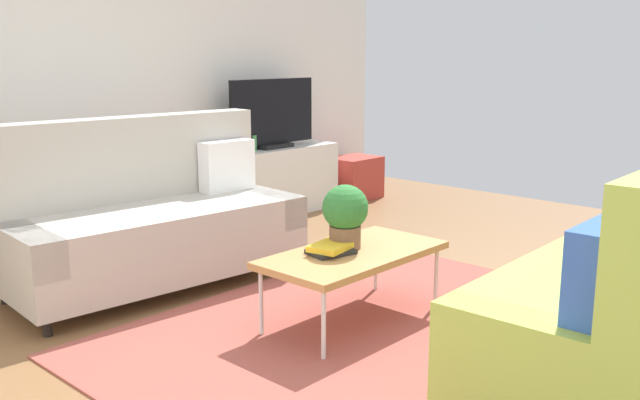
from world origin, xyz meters
TOP-DOWN VIEW (x-y plane):
  - ground_plane at (0.00, 0.00)m, footprint 7.68×7.68m
  - wall_far at (0.00, 2.80)m, footprint 6.40×0.12m
  - area_rug at (-0.14, -0.07)m, footprint 2.90×2.20m
  - couch_beige at (-0.47, 1.55)m, footprint 1.97×1.00m
  - couch_green at (0.20, -1.29)m, footprint 1.93×0.90m
  - coffee_table at (-0.09, 0.13)m, footprint 1.10×0.56m
  - tv_console at (1.48, 2.46)m, footprint 1.40×0.44m
  - tv at (1.48, 2.44)m, footprint 1.00×0.20m
  - storage_trunk at (2.58, 2.36)m, footprint 0.52×0.40m
  - potted_plant at (-0.07, 0.21)m, footprint 0.26×0.26m
  - table_book_0 at (-0.21, 0.19)m, footprint 0.27×0.23m
  - table_book_1 at (-0.21, 0.19)m, footprint 0.27×0.22m
  - vase_0 at (0.90, 2.51)m, footprint 0.11×0.11m
  - vase_1 at (1.07, 2.51)m, footprint 0.09×0.09m
  - bottle_0 at (1.23, 2.42)m, footprint 0.05×0.05m

SIDE VIEW (x-z plane):
  - ground_plane at x=0.00m, z-range 0.00..0.00m
  - area_rug at x=-0.14m, z-range 0.00..0.01m
  - storage_trunk at x=2.58m, z-range 0.00..0.44m
  - tv_console at x=1.48m, z-range 0.00..0.64m
  - coffee_table at x=-0.09m, z-range 0.18..0.60m
  - table_book_0 at x=-0.21m, z-range 0.42..0.44m
  - couch_beige at x=-0.47m, z-range -0.11..0.99m
  - couch_green at x=0.20m, z-range -0.11..0.99m
  - table_book_1 at x=-0.21m, z-range 0.44..0.48m
  - potted_plant at x=-0.07m, z-range 0.44..0.81m
  - vase_0 at x=0.90m, z-range 0.64..0.77m
  - bottle_0 at x=1.23m, z-range 0.64..0.78m
  - vase_1 at x=1.07m, z-range 0.64..0.80m
  - tv at x=1.48m, z-range 0.63..1.27m
  - wall_far at x=0.00m, z-range 0.00..2.90m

